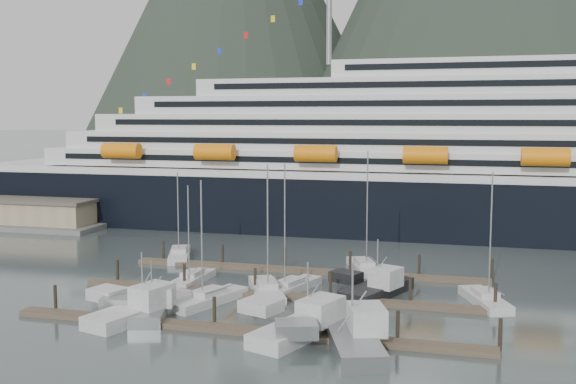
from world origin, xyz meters
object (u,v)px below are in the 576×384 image
sailboat_a (193,280)px  cruise_ship (554,166)px  sailboat_b (266,291)px  sailboat_d (290,288)px  warehouse (5,211)px  sailboat_e (179,255)px  trawler_e (376,288)px  trawler_b (151,308)px  trawler_c (306,322)px  sailboat_h (485,300)px  trawler_a (142,307)px  sailboat_c (209,300)px  sailboat_g (364,268)px  trawler_d (350,336)px

sailboat_a → cruise_ship: bearing=-42.3°
sailboat_b → sailboat_d: bearing=-73.1°
warehouse → sailboat_e: (47.12, -22.01, -1.83)m
trawler_e → sailboat_a: bearing=112.5°
trawler_b → trawler_c: size_ratio=0.68×
sailboat_h → trawler_a: 37.31m
sailboat_e → sailboat_h: 45.00m
warehouse → sailboat_c: (60.40, -43.42, -1.81)m
sailboat_g → trawler_a: 32.48m
warehouse → trawler_e: bearing=-24.3°
sailboat_e → trawler_c: size_ratio=0.86×
sailboat_a → sailboat_g: bearing=-57.4°
sailboat_d → sailboat_g: bearing=-11.6°
sailboat_a → sailboat_h: sailboat_h is taller
cruise_ship → trawler_a: cruise_ship is taller
warehouse → trawler_a: (55.43, -49.68, -1.31)m
sailboat_g → trawler_d: (3.31, -29.68, 0.53)m
trawler_a → trawler_b: 0.96m
sailboat_e → trawler_c: bearing=-158.3°
trawler_a → trawler_e: trawler_a is taller
warehouse → trawler_c: 88.74m
cruise_ship → sailboat_d: size_ratio=13.32×
cruise_ship → sailboat_c: cruise_ship is taller
cruise_ship → trawler_c: bearing=-114.6°
warehouse → trawler_b: trawler_b is taller
sailboat_b → sailboat_c: size_ratio=1.10×
cruise_ship → sailboat_a: bearing=-134.4°
cruise_ship → sailboat_b: bearing=-125.5°
sailboat_e → sailboat_h: size_ratio=0.86×
cruise_ship → sailboat_a: size_ratio=16.42×
sailboat_d → trawler_c: sailboat_d is taller
warehouse → sailboat_b: bearing=-30.3°
cruise_ship → sailboat_a: cruise_ship is taller
sailboat_d → trawler_b: size_ratio=1.51×
sailboat_b → trawler_c: sailboat_b is taller
trawler_b → trawler_c: trawler_c is taller
sailboat_b → sailboat_c: sailboat_b is taller
warehouse → sailboat_b: (65.49, -38.23, -1.80)m
trawler_b → sailboat_d: bearing=-58.7°
warehouse → trawler_d: (78.01, -53.22, -1.27)m
sailboat_c → sailboat_g: (14.30, 19.88, 0.01)m
sailboat_b → trawler_c: bearing=-172.8°
sailboat_a → sailboat_c: size_ratio=0.89×
sailboat_b → sailboat_h: 24.65m
sailboat_a → sailboat_e: sailboat_e is taller
sailboat_d → sailboat_h: 22.26m
sailboat_b → sailboat_g: bearing=-57.6°
cruise_ship → sailboat_h: 51.37m
trawler_c → sailboat_c: bearing=82.2°
sailboat_b → cruise_ship: bearing=-61.1°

